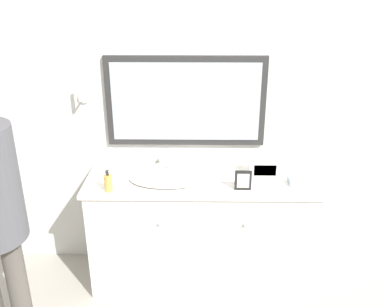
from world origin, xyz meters
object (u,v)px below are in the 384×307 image
at_px(sink_basin, 168,177).
at_px(picture_frame, 243,180).
at_px(soap_bottle, 108,183).
at_px(appliance_box, 264,167).

relative_size(sink_basin, picture_frame, 3.81).
bearing_deg(soap_bottle, sink_basin, 24.03).
distance_m(sink_basin, picture_frame, 0.55).
height_order(sink_basin, picture_frame, sink_basin).
height_order(soap_bottle, picture_frame, soap_bottle).
bearing_deg(soap_bottle, appliance_box, 14.14).
relative_size(soap_bottle, picture_frame, 1.11).
xyz_separation_m(appliance_box, picture_frame, (-0.18, -0.25, 0.01)).
distance_m(sink_basin, soap_bottle, 0.44).
relative_size(appliance_box, picture_frame, 1.55).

